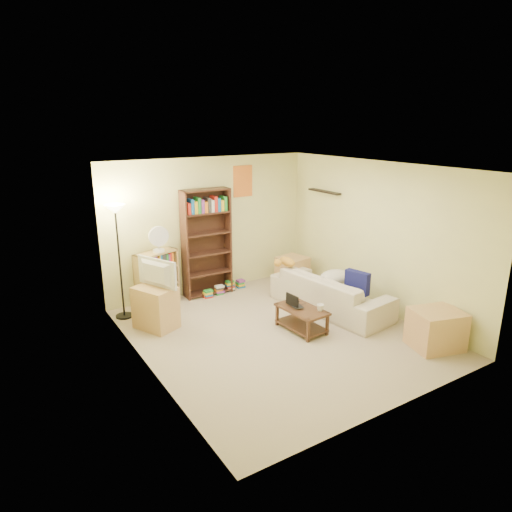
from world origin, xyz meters
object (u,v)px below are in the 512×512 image
object	(u,v)px
coffee_table	(302,316)
mug	(320,308)
sofa	(330,292)
side_table	(292,271)
tabby_cat	(286,262)
television	(153,274)
end_cabinet	(436,329)
tall_bookshelf	(207,240)
floor_lamp	(117,229)
short_bookshelf	(157,279)
laptop	(298,304)
desk_fan	(159,239)
tv_stand	(156,308)

from	to	relation	value
coffee_table	mug	distance (m)	0.34
sofa	side_table	size ratio (longest dim) A/B	3.91
tabby_cat	television	xyz separation A→B (m)	(-2.38, 0.12, 0.17)
side_table	sofa	bearing A→B (deg)	-97.37
mug	end_cabinet	bearing A→B (deg)	-48.08
tall_bookshelf	floor_lamp	bearing A→B (deg)	-171.89
floor_lamp	end_cabinet	size ratio (longest dim) A/B	2.80
tabby_cat	end_cabinet	size ratio (longest dim) A/B	0.74
sofa	short_bookshelf	bearing A→B (deg)	46.34
laptop	desk_fan	size ratio (longest dim) A/B	0.92
sofa	short_bookshelf	size ratio (longest dim) A/B	2.32
side_table	floor_lamp	bearing A→B (deg)	175.42
tabby_cat	tall_bookshelf	xyz separation A→B (m)	(-1.05, 0.99, 0.32)
mug	short_bookshelf	size ratio (longest dim) A/B	0.12
tv_stand	desk_fan	world-z (taller)	desk_fan
coffee_table	short_bookshelf	bearing A→B (deg)	121.02
mug	end_cabinet	xyz separation A→B (m)	(1.10, -1.23, -0.14)
tv_stand	tall_bookshelf	xyz separation A→B (m)	(1.33, 0.87, 0.70)
tv_stand	laptop	bearing A→B (deg)	-55.82
side_table	tall_bookshelf	bearing A→B (deg)	164.17
laptop	desk_fan	world-z (taller)	desk_fan
mug	tall_bookshelf	bearing A→B (deg)	106.62
coffee_table	desk_fan	size ratio (longest dim) A/B	1.88
tabby_cat	tall_bookshelf	distance (m)	1.48
television	side_table	distance (m)	3.02
mug	desk_fan	distance (m)	2.94
floor_lamp	side_table	distance (m)	3.47
tabby_cat	tv_stand	bearing A→B (deg)	177.13
laptop	tv_stand	xyz separation A→B (m)	(-1.88, 1.15, -0.05)
coffee_table	floor_lamp	distance (m)	3.19
television	end_cabinet	size ratio (longest dim) A/B	1.10
coffee_table	floor_lamp	bearing A→B (deg)	134.06
tv_stand	tall_bookshelf	distance (m)	1.73
laptop	desk_fan	bearing A→B (deg)	47.59
laptop	television	xyz separation A→B (m)	(-1.88, 1.15, 0.51)
short_bookshelf	end_cabinet	bearing A→B (deg)	-70.98
tv_stand	television	bearing A→B (deg)	0.00
coffee_table	television	distance (m)	2.36
tabby_cat	laptop	size ratio (longest dim) A/B	1.20
tall_bookshelf	sofa	bearing A→B (deg)	-49.62
sofa	end_cabinet	bearing A→B (deg)	-175.78
television	tall_bookshelf	bearing A→B (deg)	-81.26
tabby_cat	laptop	distance (m)	1.19
tall_bookshelf	short_bookshelf	world-z (taller)	tall_bookshelf
coffee_table	mug	xyz separation A→B (m)	(0.17, -0.22, 0.19)
tabby_cat	short_bookshelf	distance (m)	2.26
tabby_cat	floor_lamp	world-z (taller)	floor_lamp
coffee_table	floor_lamp	size ratio (longest dim) A/B	0.45
floor_lamp	tv_stand	bearing A→B (deg)	-65.00
short_bookshelf	side_table	size ratio (longest dim) A/B	1.69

